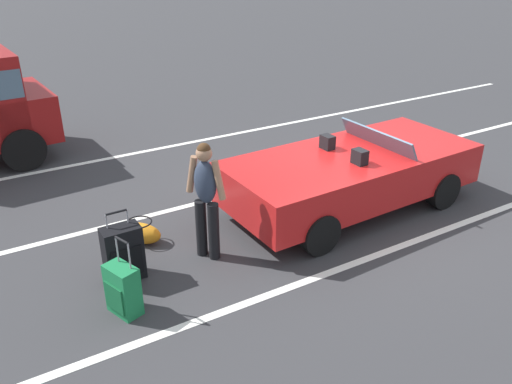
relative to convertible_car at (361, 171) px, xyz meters
name	(u,v)px	position (x,y,z in m)	size (l,w,h in m)	color
ground_plane	(348,207)	(-0.21, -0.01, -0.59)	(80.00, 80.00, 0.00)	#333335
lot_line_near	(408,244)	(-0.21, -1.34, -0.59)	(18.00, 0.12, 0.01)	silver
lot_line_mid	(300,177)	(-0.21, 1.36, -0.59)	(18.00, 0.12, 0.01)	silver
lot_line_far	(230,135)	(-0.21, 4.06, -0.59)	(18.00, 0.12, 0.01)	silver
convertible_car	(361,171)	(0.00, 0.00, 0.00)	(4.20, 1.95, 1.24)	red
suitcase_large_black	(123,254)	(-3.95, -0.09, -0.22)	(0.48, 0.31, 0.94)	black
suitcase_medium_bright	(123,290)	(-4.18, -0.75, -0.28)	(0.36, 0.46, 0.96)	#19723F
duffel_bag	(140,233)	(-3.49, 0.66, -0.43)	(0.65, 0.68, 0.34)	orange
traveler_person	(206,195)	(-2.81, -0.16, 0.34)	(0.39, 0.56, 1.65)	black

